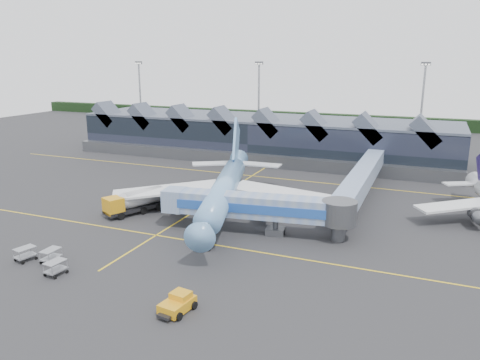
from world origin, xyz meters
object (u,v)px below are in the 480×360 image
at_px(main_airliner, 225,187).
at_px(jet_bridge, 267,208).
at_px(pushback_tug, 178,304).
at_px(fuel_truck, 137,200).

relative_size(main_airliner, jet_bridge, 1.53).
height_order(main_airliner, pushback_tug, main_airliner).
height_order(jet_bridge, pushback_tug, jet_bridge).
height_order(main_airliner, jet_bridge, main_airliner).
distance_m(jet_bridge, pushback_tug, 22.57).
relative_size(main_airliner, fuel_truck, 3.92).
height_order(main_airliner, fuel_truck, main_airliner).
distance_m(fuel_truck, pushback_tug, 31.11).
height_order(jet_bridge, fuel_truck, jet_bridge).
bearing_deg(jet_bridge, main_airliner, 136.01).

